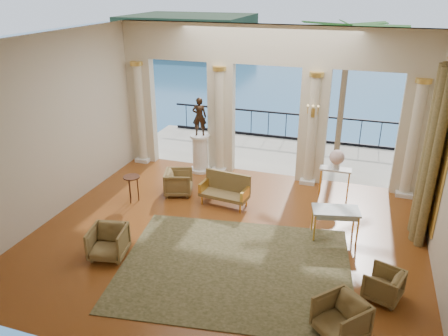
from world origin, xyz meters
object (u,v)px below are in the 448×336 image
(armchair_c, at_px, (384,283))
(armchair_d, at_px, (179,181))
(game_table, at_px, (336,212))
(side_table, at_px, (132,180))
(settee, at_px, (226,189))
(pedestal, at_px, (200,154))
(armchair_b, at_px, (341,316))
(console_table, at_px, (335,173))
(statue, at_px, (199,116))
(armchair_a, at_px, (108,241))

(armchair_c, distance_m, armchair_d, 6.19)
(game_table, distance_m, side_table, 5.40)
(settee, xyz_separation_m, side_table, (-2.46, -0.65, 0.20))
(game_table, bearing_deg, pedestal, 135.88)
(side_table, bearing_deg, game_table, -1.69)
(armchair_c, bearing_deg, settee, -105.43)
(game_table, bearing_deg, armchair_d, 154.92)
(armchair_b, distance_m, console_table, 5.43)
(console_table, bearing_deg, armchair_b, -84.53)
(statue, bearing_deg, armchair_b, 115.18)
(armchair_c, relative_size, settee, 0.48)
(pedestal, relative_size, console_table, 1.39)
(armchair_d, bearing_deg, pedestal, -17.05)
(statue, xyz_separation_m, console_table, (4.19, -0.45, -1.12))
(settee, relative_size, statue, 1.15)
(console_table, bearing_deg, pedestal, 173.03)
(settee, distance_m, console_table, 3.10)
(settee, bearing_deg, game_table, -8.50)
(armchair_b, relative_size, statue, 0.64)
(settee, height_order, console_table, settee)
(game_table, bearing_deg, armchair_b, -95.61)
(armchair_d, xyz_separation_m, statue, (-0.01, 1.73, 1.41))
(settee, xyz_separation_m, pedestal, (-1.46, 1.89, 0.15))
(armchair_a, distance_m, statue, 5.24)
(pedestal, distance_m, statue, 1.22)
(armchair_d, xyz_separation_m, pedestal, (-0.01, 1.73, 0.19))
(game_table, distance_m, statue, 5.29)
(armchair_a, height_order, statue, statue)
(armchair_d, distance_m, settee, 1.46)
(settee, distance_m, side_table, 2.55)
(armchair_a, xyz_separation_m, game_table, (4.60, 2.34, 0.27))
(armchair_c, distance_m, settee, 4.87)
(game_table, relative_size, side_table, 1.58)
(armchair_c, height_order, console_table, console_table)
(armchair_a, distance_m, settee, 3.56)
(armchair_a, bearing_deg, game_table, 15.40)
(armchair_d, height_order, statue, statue)
(pedestal, height_order, console_table, pedestal)
(game_table, xyz_separation_m, pedestal, (-4.40, 2.70, -0.08))
(armchair_a, relative_size, pedestal, 0.65)
(armchair_d, height_order, pedestal, pedestal)
(pedestal, xyz_separation_m, console_table, (4.19, -0.45, 0.10))
(armchair_c, distance_m, pedestal, 7.17)
(pedestal, bearing_deg, settee, -52.38)
(settee, bearing_deg, statue, 134.50)
(pedestal, xyz_separation_m, side_table, (-1.00, -2.54, 0.06))
(settee, distance_m, statue, 2.75)
(pedestal, xyz_separation_m, statue, (0.00, 0.00, 1.22))
(armchair_b, xyz_separation_m, pedestal, (-4.78, 5.84, 0.19))
(armchair_c, relative_size, game_table, 0.56)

